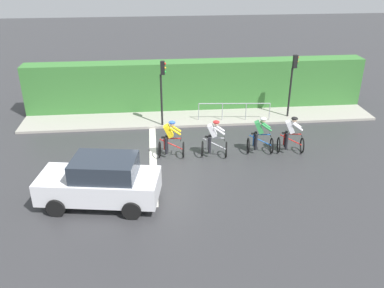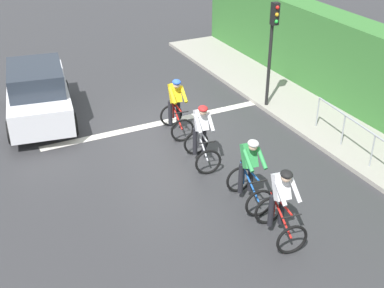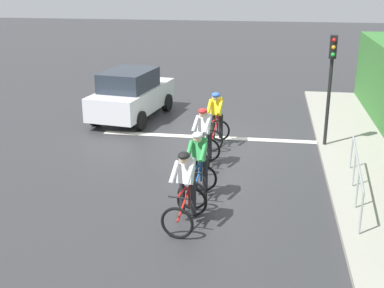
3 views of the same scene
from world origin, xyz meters
name	(u,v)px [view 2 (image 2 of 3)]	position (x,y,z in m)	size (l,w,h in m)	color
ground_plane	(165,130)	(0.00, 0.00, 0.00)	(80.00, 80.00, 0.00)	#333335
sidewalk_kerb	(338,124)	(-4.70, 2.00, 0.06)	(2.80, 18.13, 0.12)	#9E998E
stone_wall_low	(363,111)	(-5.60, 2.00, 0.30)	(0.44, 18.13, 0.61)	gray
hedge_wall	(377,76)	(-5.90, 2.00, 1.34)	(1.10, 18.13, 2.68)	#387533
road_marking_stop_line	(158,123)	(0.00, -0.50, 0.00)	(7.00, 0.30, 0.01)	silver
cyclist_lead	(281,205)	(-0.17, 5.45, 0.80)	(0.82, 1.16, 1.66)	black
cyclist_second	(249,173)	(-0.26, 4.12, 0.80)	(0.79, 1.15, 1.66)	black
cyclist_mid	(202,136)	(-0.11, 2.09, 0.80)	(0.85, 1.18, 1.66)	black
cyclist_fourth	(176,107)	(-0.24, 0.26, 0.80)	(0.80, 1.15, 1.66)	black
car_white	(38,93)	(3.04, -2.29, 0.87)	(2.37, 4.32, 1.76)	silver
traffic_light_near_crossing	(272,40)	(-3.48, 0.07, 2.22)	(0.21, 0.31, 3.34)	black
pedestrian_railing_kerbside	(359,132)	(-3.80, 3.69, 0.79)	(0.37, 3.64, 1.03)	#999EA3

